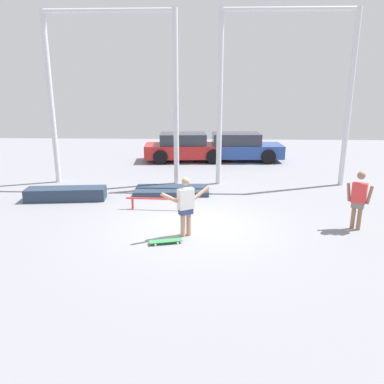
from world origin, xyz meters
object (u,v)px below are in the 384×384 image
parked_car_blue (238,147)px  bystander (359,198)px  skateboarder (186,204)px  manual_pad (172,190)px  grind_box (66,194)px  parked_car_red (185,147)px  grind_rail (160,200)px  skateboard (166,241)px

parked_car_blue → bystander: size_ratio=2.81×
skateboarder → manual_pad: size_ratio=0.59×
grind_box → parked_car_red: (3.56, 7.17, 0.48)m
manual_pad → grind_rail: 1.95m
grind_box → manual_pad: grind_box is taller
skateboard → manual_pad: bearing=78.6°
bystander → parked_car_blue: bearing=-44.6°
parked_car_red → bystander: bystander is taller
manual_pad → parked_car_red: bearing=88.8°
skateboarder → parked_car_red: (-0.60, 10.14, -0.15)m
manual_pad → parked_car_red: parked_car_red is taller
grind_rail → parked_car_blue: size_ratio=0.48×
manual_pad → parked_car_red: (0.13, 6.14, 0.60)m
skateboard → bystander: bearing=-1.6°
manual_pad → grind_box: bearing=-163.3°
skateboard → grind_rail: 2.64m
grind_box → grind_rail: grind_box is taller
parked_car_red → bystander: (5.05, -9.50, 0.18)m
parked_car_blue → bystander: bearing=-78.5°
skateboarder → grind_rail: 2.33m
skateboarder → skateboard: size_ratio=1.86×
grind_box → grind_rail: (3.26, -0.90, 0.08)m
manual_pad → skateboard: bearing=-86.5°
grind_box → manual_pad: size_ratio=1.00×
manual_pad → parked_car_blue: size_ratio=0.59×
skateboard → parked_car_blue: bearing=61.8°
skateboard → parked_car_red: 10.68m
grind_box → bystander: 8.94m
manual_pad → grind_rail: size_ratio=1.22×
grind_rail → grind_box: bearing=164.6°
parked_car_red → grind_rail: bearing=-96.8°
parked_car_blue → parked_car_red: bearing=-178.6°
skateboarder → parked_car_blue: 10.52m
grind_box → bystander: size_ratio=1.65×
skateboarder → grind_box: bearing=113.1°
grind_box → manual_pad: bearing=16.7°
grind_rail → manual_pad: bearing=84.9°
skateboard → grind_box: grind_box is taller
grind_box → parked_car_blue: (6.26, 7.34, 0.48)m
skateboarder → manual_pad: 4.14m
skateboard → parked_car_red: bearing=75.9°
grind_rail → parked_car_red: bearing=87.9°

